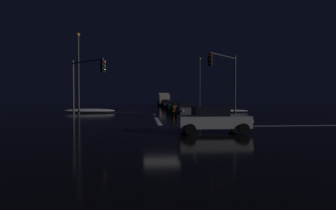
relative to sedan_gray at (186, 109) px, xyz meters
name	(u,v)px	position (x,y,z in m)	size (l,w,h in m)	color
ground	(162,128)	(-3.33, -10.17, -0.85)	(120.00, 120.00, 0.10)	black
stop_line_north	(156,118)	(-3.33, -2.46, -0.80)	(0.35, 13.17, 0.01)	white
centre_line_ns	(153,112)	(-3.33, 9.14, -0.80)	(22.00, 0.15, 0.01)	yellow
crosswalk_bar_east	(267,126)	(4.49, -10.17, -0.80)	(13.17, 0.40, 0.01)	white
snow_bank_left_curb	(89,111)	(-11.84, 7.70, -0.52)	(6.70, 1.50, 0.57)	white
snow_bank_right_curb	(216,111)	(5.19, 7.04, -0.59)	(9.17, 1.50, 0.42)	white
sedan_gray	(186,109)	(0.00, 0.00, 0.00)	(2.02, 4.33, 1.57)	slate
sedan_orange	(178,107)	(-0.05, 6.17, 0.00)	(2.02, 4.33, 1.57)	#C66014
sedan_green	(173,105)	(0.00, 12.89, 0.00)	(2.02, 4.33, 1.57)	#14512D
sedan_white	(171,104)	(0.21, 18.59, 0.00)	(2.02, 4.33, 1.57)	silver
sedan_black	(167,104)	(-0.01, 24.56, 0.00)	(2.02, 4.33, 1.57)	black
sedan_red	(165,103)	(0.16, 31.02, 0.00)	(2.02, 4.33, 1.57)	maroon
box_truck	(163,99)	(0.26, 37.94, 0.91)	(2.68, 8.28, 3.08)	beige
sedan_silver_crossing	(213,119)	(-0.47, -13.47, 0.00)	(4.33, 2.02, 1.57)	#B7B7BC
traffic_signal_nw	(86,77)	(-9.93, -3.57, 3.20)	(3.69, 3.69, 5.72)	#4C4C51
traffic_signal_ne	(225,73)	(3.32, -3.53, 3.64)	(3.78, 3.78, 6.38)	#4C4C51
streetlamp_left_near	(78,68)	(-12.14, 3.14, 4.68)	(0.44, 0.44, 9.56)	#424247
streetlamp_right_far	(200,79)	(5.49, 19.14, 4.50)	(0.44, 0.44, 9.22)	#424247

